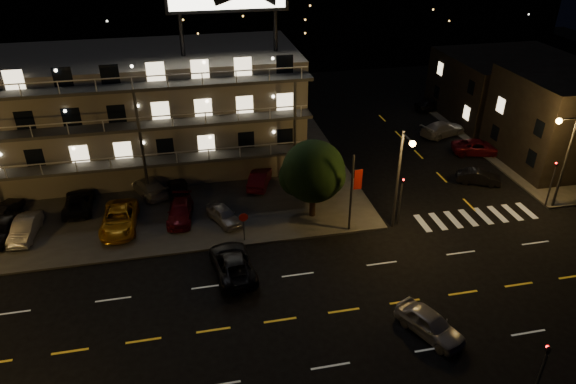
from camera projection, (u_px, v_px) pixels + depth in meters
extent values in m
plane|color=black|center=(312.00, 315.00, 31.21)|extent=(140.00, 140.00, 0.00)
cube|color=#3C3B39|center=(105.00, 183.00, 45.69)|extent=(44.00, 24.00, 0.15)
cube|color=#3C3B39|center=(543.00, 142.00, 53.57)|extent=(16.00, 24.00, 0.15)
cube|color=gray|center=(145.00, 112.00, 47.38)|extent=(28.00, 12.00, 10.00)
cube|color=gray|center=(137.00, 55.00, 44.79)|extent=(28.00, 12.00, 0.50)
cube|color=#3C3B39|center=(145.00, 162.00, 42.42)|extent=(28.00, 1.80, 0.25)
cube|color=#3C3B39|center=(140.00, 126.00, 40.84)|extent=(28.00, 1.80, 0.25)
cube|color=#3C3B39|center=(134.00, 87.00, 39.26)|extent=(28.00, 1.80, 0.25)
cylinder|color=black|center=(181.00, 35.00, 42.82)|extent=(0.36, 0.36, 3.50)
cylinder|color=black|center=(275.00, 31.00, 44.25)|extent=(0.36, 0.36, 3.50)
cube|color=black|center=(507.00, 87.00, 58.69)|extent=(14.00, 12.00, 7.00)
cylinder|color=#2D2D30|center=(398.00, 181.00, 37.82)|extent=(0.20, 0.20, 8.00)
cylinder|color=#2D2D30|center=(408.00, 138.00, 35.27)|extent=(0.12, 1.80, 0.12)
sphere|color=#FFAC3F|center=(413.00, 144.00, 34.63)|extent=(0.44, 0.44, 0.44)
cylinder|color=#2D2D30|center=(565.00, 163.00, 40.33)|extent=(0.20, 0.20, 8.00)
cylinder|color=#2D2D30|center=(569.00, 119.00, 38.31)|extent=(1.80, 0.12, 0.12)
sphere|color=#FFAC3F|center=(559.00, 121.00, 38.22)|extent=(0.44, 0.44, 0.44)
cylinder|color=#2D2D30|center=(400.00, 204.00, 39.17)|extent=(0.14, 0.14, 3.60)
imported|color=black|center=(403.00, 178.00, 38.03)|extent=(0.20, 0.16, 1.00)
sphere|color=#FF0C0C|center=(403.00, 180.00, 37.98)|extent=(0.14, 0.14, 0.14)
cylinder|color=#2D2D30|center=(538.00, 382.00, 24.69)|extent=(0.14, 0.14, 3.60)
imported|color=black|center=(550.00, 347.00, 23.56)|extent=(0.20, 0.16, 1.00)
sphere|color=#FF0C0C|center=(547.00, 347.00, 23.71)|extent=(0.14, 0.14, 0.14)
cylinder|color=#2D2D30|center=(550.00, 187.00, 41.49)|extent=(0.14, 0.14, 3.60)
imported|color=black|center=(558.00, 162.00, 40.36)|extent=(0.16, 0.20, 1.00)
sphere|color=#FF0C0C|center=(556.00, 163.00, 40.39)|extent=(0.14, 0.14, 0.14)
cylinder|color=#2D2D30|center=(351.00, 194.00, 37.67)|extent=(0.16, 0.16, 6.40)
cube|color=#A5140B|center=(358.00, 179.00, 37.16)|extent=(0.60, 0.04, 1.60)
cylinder|color=#2D2D30|center=(244.00, 229.00, 37.45)|extent=(0.08, 0.08, 2.20)
cylinder|color=#A5140B|center=(243.00, 217.00, 36.89)|extent=(0.91, 0.04, 0.91)
cylinder|color=black|center=(312.00, 203.00, 40.39)|extent=(0.47, 0.47, 2.24)
sphere|color=black|center=(313.00, 171.00, 39.01)|extent=(4.86, 4.86, 4.86)
sphere|color=black|center=(298.00, 177.00, 39.40)|extent=(2.99, 2.99, 2.99)
sphere|color=black|center=(327.00, 177.00, 39.06)|extent=(2.80, 2.80, 2.80)
imported|color=black|center=(4.00, 229.00, 37.85)|extent=(2.73, 4.72, 1.51)
imported|color=#959499|center=(25.00, 229.00, 37.99)|extent=(1.80, 4.32, 1.39)
imported|color=orange|center=(119.00, 219.00, 39.00)|extent=(2.73, 5.55, 1.52)
imported|color=maroon|center=(180.00, 211.00, 40.19)|extent=(2.36, 4.70, 1.31)
imported|color=#959499|center=(224.00, 215.00, 39.80)|extent=(2.85, 3.94, 1.25)
imported|color=black|center=(6.00, 210.00, 40.44)|extent=(2.22, 3.90, 1.22)
imported|color=black|center=(78.00, 202.00, 41.43)|extent=(2.32, 4.77, 1.31)
imported|color=#959499|center=(148.00, 186.00, 43.66)|extent=(3.88, 5.34, 1.44)
imported|color=black|center=(178.00, 190.00, 43.05)|extent=(1.97, 4.29, 1.42)
imported|color=maroon|center=(260.00, 178.00, 44.89)|extent=(2.92, 4.55, 1.42)
imported|color=black|center=(479.00, 177.00, 45.54)|extent=(3.99, 2.77, 1.25)
imported|color=maroon|center=(478.00, 147.00, 50.90)|extent=(5.51, 3.55, 1.41)
imported|color=#959499|center=(443.00, 129.00, 54.85)|extent=(5.65, 3.64, 1.52)
imported|color=black|center=(432.00, 105.00, 61.50)|extent=(4.48, 2.26, 1.46)
imported|color=#959499|center=(430.00, 324.00, 29.58)|extent=(3.39, 4.65, 1.47)
imported|color=black|center=(232.00, 263.00, 34.50)|extent=(3.08, 5.70, 1.52)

